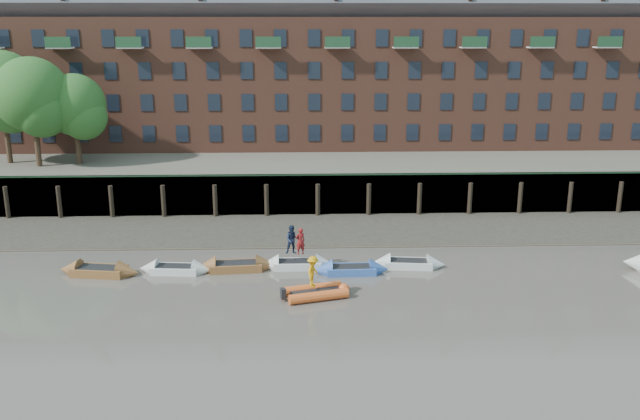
{
  "coord_description": "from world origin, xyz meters",
  "views": [
    {
      "loc": [
        -3.54,
        -29.41,
        14.64
      ],
      "look_at": [
        -2.15,
        12.0,
        3.2
      ],
      "focal_mm": 38.0,
      "sensor_mm": 36.0,
      "label": 1
    }
  ],
  "objects_px": {
    "rowboat_2": "(236,266)",
    "rowboat_5": "(408,264)",
    "person_rib_crew": "(313,272)",
    "rowboat_0": "(99,271)",
    "rowboat_1": "(175,269)",
    "person_rower_b": "(292,240)",
    "rowboat_3": "(297,264)",
    "rowboat_4": "(351,270)",
    "rib_tender": "(318,292)",
    "person_rower_a": "(300,241)"
  },
  "relations": [
    {
      "from": "person_rib_crew",
      "to": "rowboat_4",
      "type": "bearing_deg",
      "value": -14.46
    },
    {
      "from": "rowboat_0",
      "to": "person_rower_a",
      "type": "distance_m",
      "value": 12.26
    },
    {
      "from": "rowboat_4",
      "to": "person_rower_b",
      "type": "bearing_deg",
      "value": 159.87
    },
    {
      "from": "rowboat_0",
      "to": "person_rower_a",
      "type": "height_order",
      "value": "person_rower_a"
    },
    {
      "from": "rowboat_2",
      "to": "person_rib_crew",
      "type": "bearing_deg",
      "value": -47.82
    },
    {
      "from": "rowboat_2",
      "to": "rowboat_5",
      "type": "height_order",
      "value": "rowboat_2"
    },
    {
      "from": "rib_tender",
      "to": "rowboat_5",
      "type": "bearing_deg",
      "value": 22.36
    },
    {
      "from": "rowboat_3",
      "to": "rowboat_0",
      "type": "bearing_deg",
      "value": -176.56
    },
    {
      "from": "rowboat_2",
      "to": "rowboat_5",
      "type": "relative_size",
      "value": 1.08
    },
    {
      "from": "rowboat_3",
      "to": "person_rib_crew",
      "type": "bearing_deg",
      "value": -79.75
    },
    {
      "from": "rowboat_1",
      "to": "person_rower_a",
      "type": "xyz_separation_m",
      "value": [
        7.62,
        0.59,
        1.51
      ]
    },
    {
      "from": "rowboat_4",
      "to": "rowboat_5",
      "type": "relative_size",
      "value": 0.99
    },
    {
      "from": "rowboat_2",
      "to": "person_rower_b",
      "type": "xyz_separation_m",
      "value": [
        3.48,
        0.39,
        1.55
      ]
    },
    {
      "from": "rowboat_3",
      "to": "rib_tender",
      "type": "xyz_separation_m",
      "value": [
        1.15,
        -4.63,
        0.04
      ]
    },
    {
      "from": "rowboat_2",
      "to": "rowboat_5",
      "type": "xyz_separation_m",
      "value": [
        10.68,
        0.17,
        -0.02
      ]
    },
    {
      "from": "rowboat_3",
      "to": "person_rower_a",
      "type": "distance_m",
      "value": 1.52
    },
    {
      "from": "rowboat_1",
      "to": "rowboat_3",
      "type": "distance_m",
      "value": 7.45
    },
    {
      "from": "rowboat_1",
      "to": "rib_tender",
      "type": "height_order",
      "value": "rowboat_1"
    },
    {
      "from": "person_rib_crew",
      "to": "rowboat_5",
      "type": "bearing_deg",
      "value": -33.8
    },
    {
      "from": "rowboat_4",
      "to": "person_rib_crew",
      "type": "height_order",
      "value": "person_rib_crew"
    },
    {
      "from": "rowboat_2",
      "to": "rowboat_4",
      "type": "distance_m",
      "value": 7.06
    },
    {
      "from": "person_rower_b",
      "to": "rowboat_3",
      "type": "bearing_deg",
      "value": -29.15
    },
    {
      "from": "rowboat_0",
      "to": "person_rib_crew",
      "type": "bearing_deg",
      "value": -7.59
    },
    {
      "from": "rowboat_4",
      "to": "person_rower_a",
      "type": "bearing_deg",
      "value": 159.2
    },
    {
      "from": "rowboat_1",
      "to": "rib_tender",
      "type": "relative_size",
      "value": 1.2
    },
    {
      "from": "rowboat_0",
      "to": "person_rower_b",
      "type": "relative_size",
      "value": 2.81
    },
    {
      "from": "rowboat_1",
      "to": "person_rower_b",
      "type": "relative_size",
      "value": 2.49
    },
    {
      "from": "rowboat_1",
      "to": "person_rower_b",
      "type": "xyz_separation_m",
      "value": [
        7.14,
        0.72,
        1.57
      ]
    },
    {
      "from": "rowboat_1",
      "to": "person_rower_b",
      "type": "height_order",
      "value": "person_rower_b"
    },
    {
      "from": "rowboat_5",
      "to": "person_rower_b",
      "type": "height_order",
      "value": "person_rower_b"
    },
    {
      "from": "rib_tender",
      "to": "person_rower_b",
      "type": "distance_m",
      "value": 5.2
    },
    {
      "from": "rowboat_3",
      "to": "rowboat_4",
      "type": "height_order",
      "value": "same"
    },
    {
      "from": "person_rower_b",
      "to": "person_rib_crew",
      "type": "bearing_deg",
      "value": -82.59
    },
    {
      "from": "rowboat_1",
      "to": "rowboat_2",
      "type": "xyz_separation_m",
      "value": [
        3.65,
        0.33,
        0.02
      ]
    },
    {
      "from": "rowboat_1",
      "to": "rowboat_5",
      "type": "xyz_separation_m",
      "value": [
        14.33,
        0.49,
        0.01
      ]
    },
    {
      "from": "rowboat_1",
      "to": "person_rower_a",
      "type": "bearing_deg",
      "value": 9.82
    },
    {
      "from": "rowboat_0",
      "to": "rib_tender",
      "type": "bearing_deg",
      "value": -7.42
    },
    {
      "from": "person_rib_crew",
      "to": "person_rower_b",
      "type": "bearing_deg",
      "value": 33.36
    },
    {
      "from": "person_rower_b",
      "to": "person_rib_crew",
      "type": "height_order",
      "value": "person_rower_b"
    },
    {
      "from": "rowboat_1",
      "to": "rowboat_4",
      "type": "xyz_separation_m",
      "value": [
        10.67,
        -0.47,
        0.01
      ]
    },
    {
      "from": "rowboat_1",
      "to": "rowboat_4",
      "type": "bearing_deg",
      "value": 2.83
    },
    {
      "from": "rowboat_2",
      "to": "person_rower_b",
      "type": "bearing_deg",
      "value": 1.56
    },
    {
      "from": "rowboat_5",
      "to": "person_rib_crew",
      "type": "relative_size",
      "value": 2.64
    },
    {
      "from": "rowboat_0",
      "to": "person_rib_crew",
      "type": "distance_m",
      "value": 13.42
    },
    {
      "from": "rowboat_4",
      "to": "person_rower_b",
      "type": "height_order",
      "value": "person_rower_b"
    },
    {
      "from": "rib_tender",
      "to": "person_rower_b",
      "type": "xyz_separation_m",
      "value": [
        -1.44,
        4.75,
        1.53
      ]
    },
    {
      "from": "rowboat_0",
      "to": "rib_tender",
      "type": "distance_m",
      "value": 13.64
    },
    {
      "from": "rowboat_0",
      "to": "rowboat_3",
      "type": "height_order",
      "value": "rowboat_0"
    },
    {
      "from": "rowboat_0",
      "to": "rowboat_5",
      "type": "height_order",
      "value": "rowboat_0"
    },
    {
      "from": "rowboat_2",
      "to": "rowboat_5",
      "type": "bearing_deg",
      "value": -3.93
    }
  ]
}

